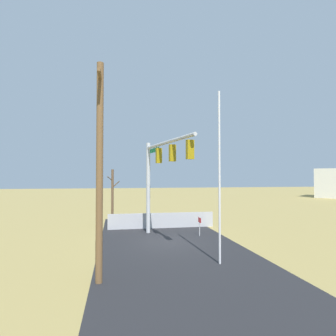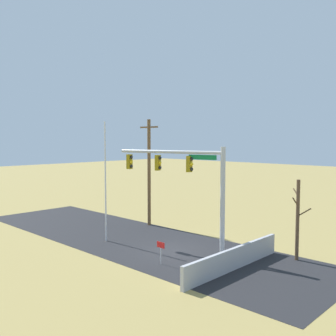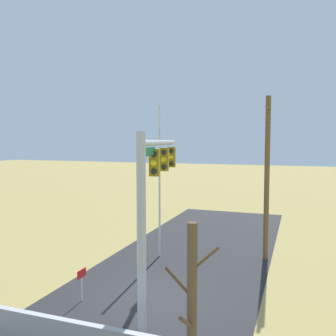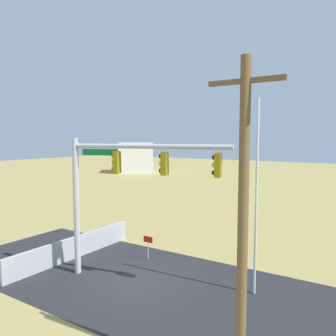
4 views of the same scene
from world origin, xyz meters
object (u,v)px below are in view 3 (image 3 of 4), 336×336
at_px(utility_pole, 267,176).
at_px(open_sign, 82,278).
at_px(bare_tree, 192,335).
at_px(flagpole, 160,182).
at_px(signal_mast, 155,183).

height_order(utility_pole, open_sign, utility_pole).
height_order(bare_tree, open_sign, bare_tree).
bearing_deg(utility_pole, open_sign, -39.71).
relative_size(flagpole, open_sign, 6.49).
relative_size(flagpole, bare_tree, 1.74).
xyz_separation_m(signal_mast, bare_tree, (5.49, 2.96, -2.23)).
bearing_deg(bare_tree, flagpole, -155.92).
relative_size(signal_mast, bare_tree, 1.60).
relative_size(utility_pole, open_sign, 6.80).
bearing_deg(utility_pole, signal_mast, -25.72).
height_order(utility_pole, bare_tree, utility_pole).
distance_m(flagpole, open_sign, 6.77).
bearing_deg(flagpole, open_sign, -8.08).
bearing_deg(utility_pole, bare_tree, -1.65).
relative_size(bare_tree, open_sign, 3.72).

